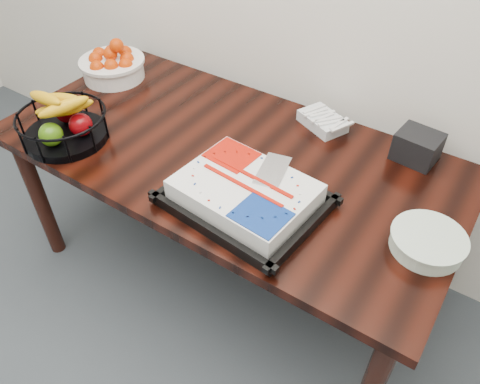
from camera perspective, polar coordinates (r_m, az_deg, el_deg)
The scene contains 7 objects.
table at distance 1.87m, azimuth -1.64°, elevation 3.11°, with size 1.80×0.90×0.75m.
cake_tray at distance 1.55m, azimuth 0.63°, elevation -0.29°, with size 0.52×0.43×0.10m.
tangerine_bowl at distance 2.33m, azimuth -15.36°, elevation 15.09°, with size 0.30×0.30×0.19m.
fruit_basket at distance 1.95m, azimuth -20.79°, elevation 7.84°, with size 0.34×0.34×0.18m.
plate_stack at distance 1.54m, azimuth 21.89°, elevation -5.69°, with size 0.23×0.23×0.06m.
fork_bag at distance 1.96m, azimuth 10.04°, elevation 8.58°, with size 0.22×0.19×0.06m.
napkin_box at distance 1.86m, azimuth 20.80°, elevation 5.20°, with size 0.15×0.13×0.11m, color black.
Camera 1 is at (0.85, 0.83, 1.85)m, focal length 35.00 mm.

